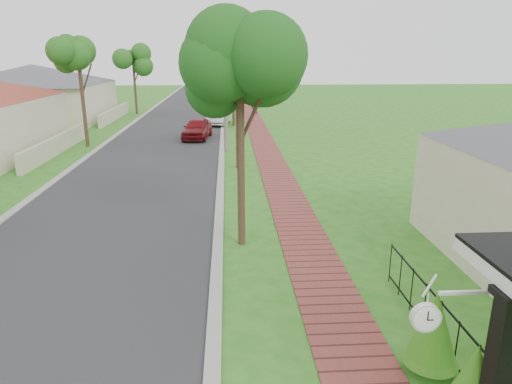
# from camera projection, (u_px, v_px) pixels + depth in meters

# --- Properties ---
(road) EXTENTS (7.00, 120.00, 0.02)m
(road) POSITION_uv_depth(u_px,v_px,m) (158.00, 152.00, 26.06)
(road) COLOR #28282B
(road) RESTS_ON ground
(kerb_right) EXTENTS (0.30, 120.00, 0.10)m
(kerb_right) POSITION_uv_depth(u_px,v_px,m) (222.00, 151.00, 26.28)
(kerb_right) COLOR #9E9E99
(kerb_right) RESTS_ON ground
(kerb_left) EXTENTS (0.30, 120.00, 0.10)m
(kerb_left) POSITION_uv_depth(u_px,v_px,m) (93.00, 153.00, 25.84)
(kerb_left) COLOR #9E9E99
(kerb_left) RESTS_ON ground
(sidewalk) EXTENTS (1.50, 120.00, 0.03)m
(sidewalk) POSITION_uv_depth(u_px,v_px,m) (267.00, 151.00, 26.44)
(sidewalk) COLOR brown
(sidewalk) RESTS_ON ground
(porch_post) EXTENTS (0.48, 0.48, 2.52)m
(porch_post) POSITION_uv_depth(u_px,v_px,m) (497.00, 384.00, 6.13)
(porch_post) COLOR black
(porch_post) RESTS_ON ground
(picket_fence) EXTENTS (0.03, 8.02, 1.00)m
(picket_fence) POSITION_uv_depth(u_px,v_px,m) (477.00, 370.00, 7.28)
(picket_fence) COLOR black
(picket_fence) RESTS_ON ground
(street_trees) EXTENTS (10.70, 37.65, 5.89)m
(street_trees) POSITION_uv_depth(u_px,v_px,m) (170.00, 67.00, 31.30)
(street_trees) COLOR #382619
(street_trees) RESTS_ON ground
(far_house_grey) EXTENTS (15.56, 15.56, 4.60)m
(far_house_grey) POSITION_uv_depth(u_px,v_px,m) (35.00, 92.00, 38.04)
(far_house_grey) COLOR beige
(far_house_grey) RESTS_ON ground
(parked_car_red) EXTENTS (2.06, 4.10, 1.34)m
(parked_car_red) POSITION_uv_depth(u_px,v_px,m) (197.00, 129.00, 30.09)
(parked_car_red) COLOR maroon
(parked_car_red) RESTS_ON ground
(parked_car_white) EXTENTS (1.98, 4.39, 1.40)m
(parked_car_white) POSITION_uv_depth(u_px,v_px,m) (219.00, 116.00, 36.25)
(parked_car_white) COLOR silver
(parked_car_white) RESTS_ON ground
(near_tree) EXTENTS (2.35, 2.35, 6.03)m
(near_tree) POSITION_uv_depth(u_px,v_px,m) (240.00, 76.00, 12.11)
(near_tree) COLOR #382619
(near_tree) RESTS_ON ground
(utility_pole) EXTENTS (1.20, 0.24, 7.20)m
(utility_pole) POSITION_uv_depth(u_px,v_px,m) (225.00, 87.00, 25.24)
(utility_pole) COLOR #776D5C
(utility_pole) RESTS_ON ground
(station_clock) EXTENTS (1.06, 0.13, 0.60)m
(station_clock) POSITION_uv_depth(u_px,v_px,m) (429.00, 315.00, 6.22)
(station_clock) COLOR white
(station_clock) RESTS_ON ground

